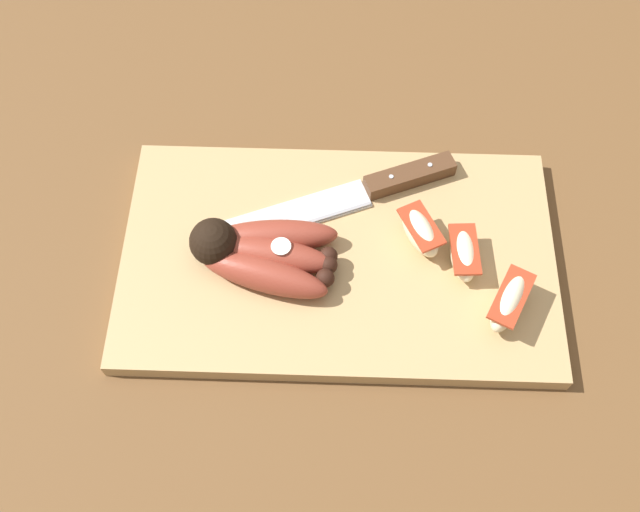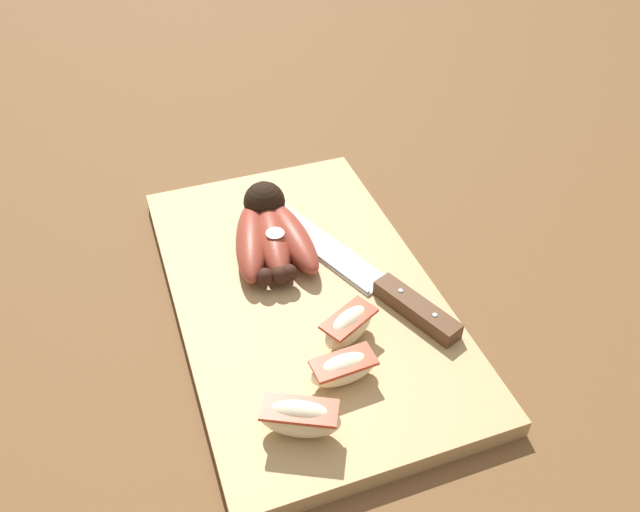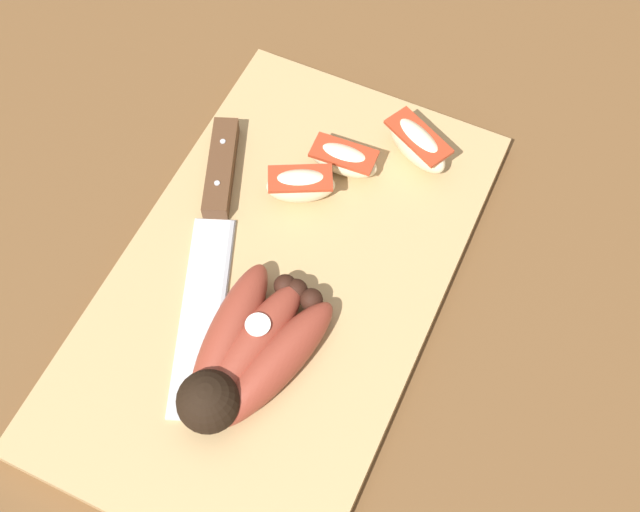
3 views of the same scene
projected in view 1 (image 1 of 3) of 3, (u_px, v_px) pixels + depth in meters
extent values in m
plane|color=brown|center=(352.00, 274.00, 0.75)|extent=(6.00, 6.00, 0.00)
cube|color=tan|center=(338.00, 258.00, 0.75)|extent=(0.45, 0.26, 0.02)
sphere|color=black|center=(213.00, 242.00, 0.72)|extent=(0.05, 0.05, 0.05)
ellipsoid|color=brown|center=(264.00, 275.00, 0.71)|extent=(0.14, 0.07, 0.03)
sphere|color=black|center=(325.00, 278.00, 0.71)|extent=(0.02, 0.02, 0.02)
ellipsoid|color=brown|center=(269.00, 255.00, 0.72)|extent=(0.13, 0.05, 0.03)
sphere|color=black|center=(328.00, 265.00, 0.71)|extent=(0.02, 0.02, 0.02)
ellipsoid|color=brown|center=(273.00, 237.00, 0.73)|extent=(0.13, 0.04, 0.03)
sphere|color=black|center=(328.00, 257.00, 0.72)|extent=(0.02, 0.02, 0.02)
cylinder|color=white|center=(281.00, 249.00, 0.70)|extent=(0.02, 0.02, 0.00)
cube|color=silver|center=(287.00, 217.00, 0.76)|extent=(0.18, 0.10, 0.00)
cube|color=#99999E|center=(292.00, 228.00, 0.75)|extent=(0.17, 0.07, 0.00)
cube|color=#51331E|center=(410.00, 176.00, 0.78)|extent=(0.10, 0.06, 0.02)
cylinder|color=#B2B2B7|center=(430.00, 165.00, 0.77)|extent=(0.01, 0.01, 0.00)
cylinder|color=#B2B2B7|center=(391.00, 177.00, 0.76)|extent=(0.01, 0.01, 0.00)
ellipsoid|color=beige|center=(463.00, 254.00, 0.72)|extent=(0.03, 0.06, 0.03)
cube|color=#B2381E|center=(465.00, 249.00, 0.71)|extent=(0.03, 0.06, 0.00)
ellipsoid|color=beige|center=(420.00, 232.00, 0.73)|extent=(0.05, 0.07, 0.04)
cube|color=#B2381E|center=(421.00, 226.00, 0.72)|extent=(0.05, 0.06, 0.00)
ellipsoid|color=beige|center=(509.00, 302.00, 0.69)|extent=(0.05, 0.07, 0.04)
cube|color=#B2381E|center=(512.00, 296.00, 0.68)|extent=(0.05, 0.07, 0.00)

